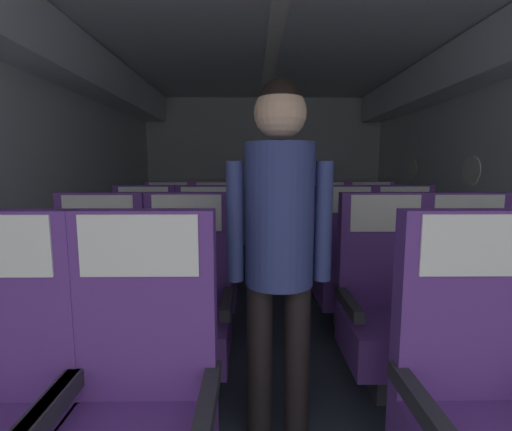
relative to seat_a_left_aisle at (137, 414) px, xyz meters
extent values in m
cube|color=#2D3342|center=(0.54, 1.56, -0.46)|extent=(3.80, 6.37, 0.02)
cube|color=silver|center=(-1.26, 1.56, 0.69)|extent=(0.08, 5.97, 2.28)
cube|color=silver|center=(0.54, 1.56, 1.83)|extent=(3.68, 5.97, 0.06)
cube|color=#B6BBBB|center=(0.54, 4.57, 0.69)|extent=(3.68, 0.06, 2.28)
cube|color=silver|center=(-1.06, 1.56, 1.61)|extent=(0.32, 5.73, 0.36)
cube|color=silver|center=(2.14, 1.56, 1.61)|extent=(0.32, 5.73, 0.36)
cube|color=white|center=(0.54, 1.56, 1.79)|extent=(0.12, 5.37, 0.02)
cylinder|color=white|center=(2.30, 2.16, 0.73)|extent=(0.01, 0.26, 0.26)
cylinder|color=white|center=(2.30, 3.35, 0.73)|extent=(0.01, 0.26, 0.26)
cube|color=#5B3384|center=(-0.46, 0.13, 0.30)|extent=(0.47, 0.08, 0.65)
cube|color=#28282D|center=(-0.24, -0.06, 0.07)|extent=(0.05, 0.40, 0.06)
cube|color=#5B3384|center=(0.00, 0.13, 0.30)|extent=(0.47, 0.08, 0.65)
cube|color=#28282D|center=(0.23, -0.06, 0.07)|extent=(0.05, 0.40, 0.06)
cube|color=#28282D|center=(-0.23, -0.06, 0.07)|extent=(0.05, 0.40, 0.06)
cube|color=silver|center=(0.00, 0.09, 0.52)|extent=(0.38, 0.01, 0.20)
cube|color=#5B3384|center=(1.08, 0.12, 0.30)|extent=(0.47, 0.08, 0.65)
cube|color=#28282D|center=(0.86, -0.07, 0.07)|extent=(0.05, 0.40, 0.06)
cube|color=silver|center=(1.08, 0.08, 0.52)|extent=(0.38, 0.01, 0.20)
cube|color=#38383D|center=(-0.47, 0.75, -0.34)|extent=(0.17, 0.17, 0.22)
cube|color=#5B3384|center=(-0.47, 0.75, -0.13)|extent=(0.47, 0.47, 0.22)
cube|color=#5B3384|center=(-0.47, 0.94, 0.30)|extent=(0.47, 0.08, 0.65)
cube|color=#28282D|center=(-0.24, 0.75, 0.07)|extent=(0.05, 0.40, 0.06)
cube|color=#28282D|center=(-0.69, 0.75, 0.07)|extent=(0.05, 0.40, 0.06)
cube|color=silver|center=(-0.47, 0.90, 0.52)|extent=(0.38, 0.01, 0.20)
cube|color=#38383D|center=(0.00, 0.77, -0.34)|extent=(0.17, 0.17, 0.22)
cube|color=#5B3384|center=(0.00, 0.77, -0.13)|extent=(0.47, 0.47, 0.22)
cube|color=#5B3384|center=(0.00, 0.97, 0.30)|extent=(0.47, 0.08, 0.65)
cube|color=#28282D|center=(0.23, 0.77, 0.07)|extent=(0.05, 0.40, 0.06)
cube|color=#28282D|center=(-0.22, 0.77, 0.07)|extent=(0.05, 0.40, 0.06)
cube|color=silver|center=(0.00, 0.92, 0.52)|extent=(0.38, 0.01, 0.20)
cube|color=#38383D|center=(1.54, 0.75, -0.34)|extent=(0.17, 0.17, 0.22)
cube|color=#5B3384|center=(1.54, 0.75, -0.13)|extent=(0.47, 0.47, 0.22)
cube|color=#5B3384|center=(1.54, 0.95, 0.30)|extent=(0.47, 0.08, 0.65)
cube|color=#28282D|center=(1.31, 0.75, 0.07)|extent=(0.05, 0.40, 0.06)
cube|color=silver|center=(1.54, 0.90, 0.52)|extent=(0.38, 0.01, 0.20)
cube|color=#38383D|center=(1.08, 0.75, -0.34)|extent=(0.17, 0.17, 0.22)
cube|color=#5B3384|center=(1.08, 0.75, -0.13)|extent=(0.47, 0.47, 0.22)
cube|color=#5B3384|center=(1.08, 0.94, 0.30)|extent=(0.47, 0.08, 0.65)
cube|color=#28282D|center=(1.31, 0.75, 0.07)|extent=(0.05, 0.40, 0.06)
cube|color=#28282D|center=(0.86, 0.75, 0.07)|extent=(0.05, 0.40, 0.06)
cube|color=silver|center=(1.08, 0.89, 0.52)|extent=(0.38, 0.01, 0.20)
cube|color=#38383D|center=(-0.47, 1.59, -0.34)|extent=(0.17, 0.17, 0.22)
cube|color=#5B3384|center=(-0.47, 1.59, -0.13)|extent=(0.47, 0.47, 0.22)
cube|color=#5B3384|center=(-0.47, 1.79, 0.30)|extent=(0.47, 0.08, 0.65)
cube|color=#28282D|center=(-0.25, 1.59, 0.07)|extent=(0.05, 0.40, 0.06)
cube|color=#28282D|center=(-0.70, 1.59, 0.07)|extent=(0.05, 0.40, 0.06)
cube|color=silver|center=(-0.47, 1.74, 0.52)|extent=(0.38, 0.01, 0.20)
cube|color=#38383D|center=(0.01, 1.58, -0.34)|extent=(0.17, 0.17, 0.22)
cube|color=#5B3384|center=(0.01, 1.58, -0.13)|extent=(0.47, 0.47, 0.22)
cube|color=#5B3384|center=(0.01, 1.78, 0.30)|extent=(0.47, 0.08, 0.65)
cube|color=#28282D|center=(0.23, 1.58, 0.07)|extent=(0.05, 0.40, 0.06)
cube|color=#28282D|center=(-0.22, 1.58, 0.07)|extent=(0.05, 0.40, 0.06)
cube|color=silver|center=(0.01, 1.73, 0.52)|extent=(0.38, 0.01, 0.20)
cube|color=#38383D|center=(1.54, 1.59, -0.34)|extent=(0.17, 0.17, 0.22)
cube|color=#5B3384|center=(1.54, 1.59, -0.13)|extent=(0.47, 0.47, 0.22)
cube|color=#5B3384|center=(1.54, 1.79, 0.30)|extent=(0.47, 0.08, 0.65)
cube|color=#28282D|center=(1.77, 1.59, 0.07)|extent=(0.05, 0.40, 0.06)
cube|color=#28282D|center=(1.31, 1.59, 0.07)|extent=(0.05, 0.40, 0.06)
cube|color=silver|center=(1.54, 1.74, 0.52)|extent=(0.38, 0.01, 0.20)
cube|color=#38383D|center=(1.08, 1.58, -0.34)|extent=(0.17, 0.17, 0.22)
cube|color=#5B3384|center=(1.08, 1.58, -0.13)|extent=(0.47, 0.47, 0.22)
cube|color=#5B3384|center=(1.08, 1.78, 0.30)|extent=(0.47, 0.08, 0.65)
cube|color=#28282D|center=(1.31, 1.58, 0.07)|extent=(0.05, 0.40, 0.06)
cube|color=#28282D|center=(0.86, 1.58, 0.07)|extent=(0.05, 0.40, 0.06)
cube|color=silver|center=(1.08, 1.73, 0.52)|extent=(0.38, 0.01, 0.20)
cube|color=#38383D|center=(-0.47, 2.43, -0.34)|extent=(0.17, 0.17, 0.22)
cube|color=#753D8E|center=(-0.47, 2.43, -0.13)|extent=(0.47, 0.47, 0.22)
cube|color=#753D8E|center=(-0.47, 2.62, 0.30)|extent=(0.47, 0.08, 0.65)
cube|color=#28282D|center=(-0.25, 2.43, 0.07)|extent=(0.05, 0.40, 0.06)
cube|color=#28282D|center=(-0.70, 2.43, 0.07)|extent=(0.05, 0.40, 0.06)
cube|color=silver|center=(-0.47, 2.57, 0.52)|extent=(0.38, 0.01, 0.20)
cube|color=#38383D|center=(0.00, 2.42, -0.34)|extent=(0.17, 0.17, 0.22)
cube|color=#753D8E|center=(0.00, 2.42, -0.13)|extent=(0.47, 0.47, 0.22)
cube|color=#753D8E|center=(0.00, 2.61, 0.30)|extent=(0.47, 0.08, 0.65)
cube|color=#28282D|center=(0.22, 2.42, 0.07)|extent=(0.05, 0.40, 0.06)
cube|color=#28282D|center=(-0.23, 2.42, 0.07)|extent=(0.05, 0.40, 0.06)
cube|color=silver|center=(0.00, 2.57, 0.52)|extent=(0.38, 0.01, 0.20)
cube|color=#38383D|center=(1.55, 2.42, -0.34)|extent=(0.17, 0.17, 0.22)
cube|color=#753D8E|center=(1.55, 2.42, -0.13)|extent=(0.47, 0.47, 0.22)
cube|color=#753D8E|center=(1.55, 2.62, 0.30)|extent=(0.47, 0.08, 0.65)
cube|color=#28282D|center=(1.78, 2.42, 0.07)|extent=(0.05, 0.40, 0.06)
cube|color=#28282D|center=(1.33, 2.42, 0.07)|extent=(0.05, 0.40, 0.06)
cube|color=silver|center=(1.55, 2.57, 0.52)|extent=(0.38, 0.01, 0.20)
cube|color=#38383D|center=(1.08, 2.41, -0.34)|extent=(0.17, 0.17, 0.22)
cube|color=#753D8E|center=(1.08, 2.41, -0.13)|extent=(0.47, 0.47, 0.22)
cube|color=#753D8E|center=(1.08, 2.61, 0.30)|extent=(0.47, 0.08, 0.65)
cube|color=#28282D|center=(1.31, 2.41, 0.07)|extent=(0.05, 0.40, 0.06)
cube|color=#28282D|center=(0.86, 2.41, 0.07)|extent=(0.05, 0.40, 0.06)
cube|color=silver|center=(1.08, 2.56, 0.52)|extent=(0.38, 0.01, 0.20)
cylinder|color=black|center=(0.39, 0.42, -0.08)|extent=(0.11, 0.11, 0.74)
cylinder|color=black|center=(0.55, 0.42, -0.08)|extent=(0.11, 0.11, 0.74)
cylinder|color=navy|center=(0.47, 0.42, 0.57)|extent=(0.28, 0.28, 0.58)
cylinder|color=navy|center=(0.29, 0.42, 0.54)|extent=(0.07, 0.07, 0.49)
cylinder|color=navy|center=(0.65, 0.42, 0.54)|extent=(0.07, 0.07, 0.49)
sphere|color=tan|center=(0.47, 0.42, 0.97)|extent=(0.21, 0.21, 0.21)
sphere|color=black|center=(0.47, 0.42, 1.01)|extent=(0.18, 0.18, 0.18)
camera|label=1|loc=(0.36, -1.04, 0.76)|focal=25.48mm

